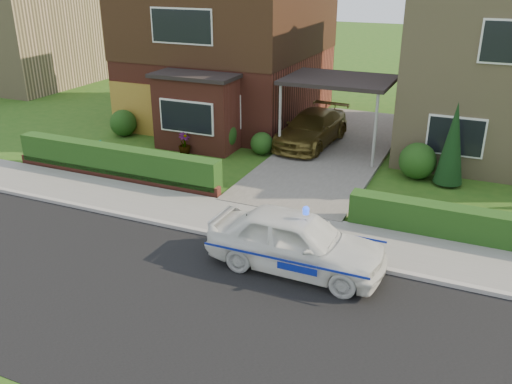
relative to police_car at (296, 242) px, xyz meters
The scene contains 22 objects.
ground 2.93m from the police_car, 122.37° to the right, with size 120.00×120.00×0.00m, color #265215.
road 2.93m from the police_car, 122.37° to the right, with size 60.00×6.00×0.02m, color black.
kerb 1.77m from the police_car, 156.86° to the left, with size 60.00×0.16×0.12m, color #9E9993.
sidewalk 2.37m from the police_car, 131.83° to the left, with size 60.00×2.00×0.10m, color slate.
driveway 8.76m from the police_car, 100.03° to the left, with size 3.80×12.00×0.12m, color #666059.
house_left 13.98m from the police_car, 122.42° to the left, with size 7.50×9.53×7.25m.
carport_link 8.91m from the police_car, 100.09° to the left, with size 3.80×3.00×2.77m.
garage_door 12.36m from the police_car, 142.27° to the left, with size 2.20×0.10×2.10m, color olive.
dwarf_wall 7.89m from the police_car, 158.39° to the left, with size 7.70×0.25×0.36m, color maroon.
hedge_left 7.96m from the police_car, 157.38° to the left, with size 7.50×0.55×0.90m, color black.
hedge_right 5.24m from the police_car, 34.59° to the left, with size 7.50×0.55×0.80m, color black.
shrub_left_far 12.28m from the police_car, 144.68° to the left, with size 1.08×1.08×1.08m, color black.
shrub_left_mid 8.84m from the police_car, 128.67° to the left, with size 1.32×1.32×1.32m, color black.
shrub_left_near 8.20m from the police_car, 118.57° to the left, with size 0.84×0.84×0.84m, color black.
shrub_right_near 7.20m from the police_car, 76.52° to the left, with size 1.20×1.20×1.20m, color black.
conifer_a 7.33m from the police_car, 68.50° to the left, with size 0.90×0.90×2.60m, color black.
neighbour_left 25.53m from the police_car, 147.71° to the left, with size 6.50×7.00×5.20m, color #9D8A60.
police_car is the anchor object (origin of this frame).
driveway_car 9.13m from the police_car, 106.03° to the left, with size 1.74×4.29×1.24m, color brown.
potted_plant_a 9.62m from the police_car, 155.74° to the left, with size 0.44×0.30×0.83m, color gray.
potted_plant_b 8.03m from the police_car, 152.26° to the left, with size 0.43×0.35×0.78m, color gray.
potted_plant_c 8.85m from the police_car, 137.32° to the left, with size 0.46×0.46×0.82m, color gray.
Camera 1 is at (5.06, -7.92, 6.50)m, focal length 38.00 mm.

